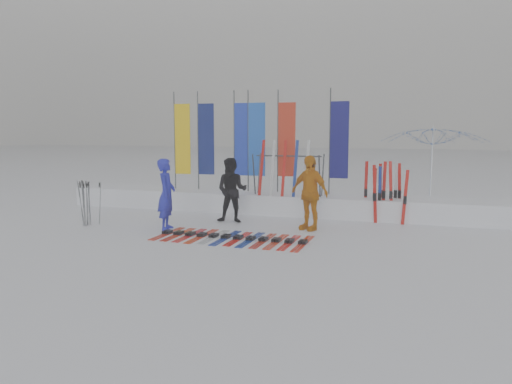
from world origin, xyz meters
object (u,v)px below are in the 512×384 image
(person_yellow, at_px, (309,193))
(ski_rack, at_px, (288,169))
(person_black, at_px, (232,190))
(ski_row, at_px, (232,237))
(person_blue, at_px, (166,194))
(tent_canopy, at_px, (433,170))

(person_yellow, bearing_deg, ski_rack, 144.62)
(person_black, height_order, ski_row, person_black)
(person_blue, relative_size, ski_rack, 0.90)
(person_blue, height_order, ski_rack, ski_rack)
(person_blue, bearing_deg, tent_canopy, -73.53)
(person_blue, distance_m, person_black, 1.91)
(person_yellow, height_order, ski_row, person_yellow)
(person_black, relative_size, person_yellow, 0.93)
(ski_row, height_order, ski_rack, ski_rack)
(tent_canopy, bearing_deg, ski_row, -133.10)
(person_yellow, xyz_separation_m, tent_canopy, (3.00, 3.14, 0.41))
(person_blue, bearing_deg, ski_rack, -54.39)
(person_yellow, relative_size, ski_rack, 0.94)
(person_black, distance_m, ski_row, 2.29)
(tent_canopy, bearing_deg, person_blue, -146.65)
(ski_row, bearing_deg, tent_canopy, 46.90)
(person_blue, height_order, tent_canopy, tent_canopy)
(person_blue, height_order, ski_row, person_blue)
(ski_row, bearing_deg, ski_rack, 83.96)
(person_yellow, bearing_deg, person_black, -162.54)
(person_black, relative_size, tent_canopy, 0.59)
(person_yellow, distance_m, ski_rack, 2.31)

